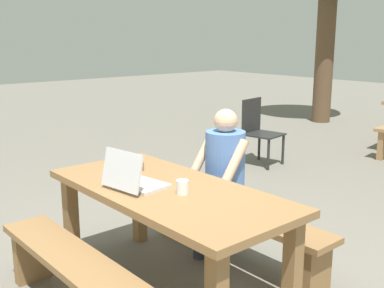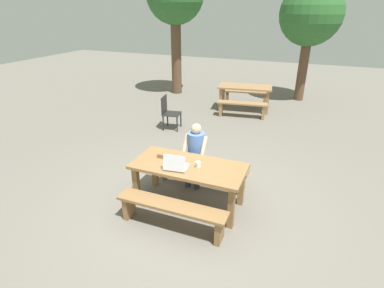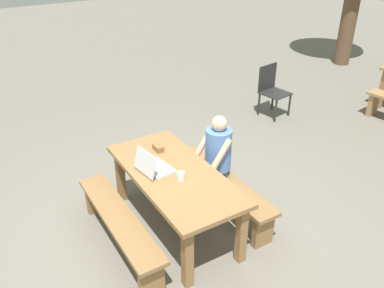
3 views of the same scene
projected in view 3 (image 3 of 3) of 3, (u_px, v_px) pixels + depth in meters
name	position (u px, v px, depth m)	size (l,w,h in m)	color
ground_plane	(175.00, 226.00, 4.64)	(30.00, 30.00, 0.00)	slate
picnic_table_front	(174.00, 181.00, 4.33)	(1.80, 0.83, 0.74)	olive
bench_near	(119.00, 224.00, 4.18)	(1.67, 0.30, 0.43)	olive
bench_far	(223.00, 186.00, 4.78)	(1.67, 0.30, 0.43)	olive
laptop	(153.00, 166.00, 4.27)	(0.39, 0.36, 0.27)	silver
small_pouch	(158.00, 148.00, 4.67)	(0.15, 0.08, 0.07)	olive
coffee_mug	(181.00, 176.00, 4.13)	(0.08, 0.08, 0.09)	white
person_seated	(216.00, 155.00, 4.68)	(0.41, 0.41, 1.18)	#333847
plastic_chair	(272.00, 89.00, 7.10)	(0.50, 0.50, 0.89)	#262626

